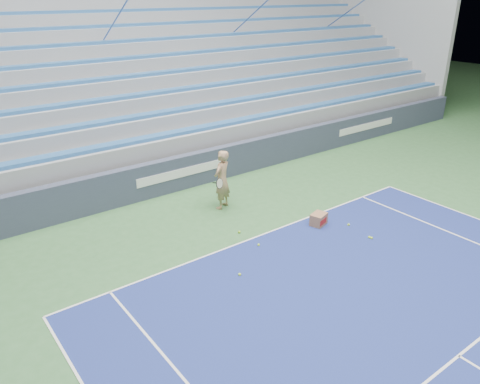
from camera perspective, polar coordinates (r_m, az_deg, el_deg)
name	(u,v)px	position (r m, az deg, el deg)	size (l,w,h in m)	color
sponsor_barrier	(181,173)	(15.04, -7.24, 2.37)	(30.00, 0.32, 1.10)	#363C52
bleachers	(104,88)	(19.56, -16.25, 12.05)	(31.00, 9.15, 7.30)	gray
tennis_player	(222,180)	(13.46, -2.23, 1.50)	(0.99, 0.94, 1.76)	tan
ball_box	(319,219)	(12.90, 9.57, -3.31)	(0.53, 0.46, 0.34)	#916546
tennis_ball_0	(259,245)	(11.79, 2.28, -6.45)	(0.07, 0.07, 0.07)	#B7EB30
tennis_ball_1	(372,238)	(12.55, 15.74, -5.42)	(0.07, 0.07, 0.07)	#B7EB30
tennis_ball_2	(349,225)	(13.08, 13.10, -3.90)	(0.07, 0.07, 0.07)	#B7EB30
tennis_ball_3	(240,275)	(10.64, -0.05, -10.03)	(0.07, 0.07, 0.07)	#B7EB30
tennis_ball_4	(369,237)	(12.57, 15.50, -5.33)	(0.07, 0.07, 0.07)	#B7EB30
tennis_ball_5	(239,232)	(12.37, -0.10, -4.90)	(0.07, 0.07, 0.07)	#B7EB30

